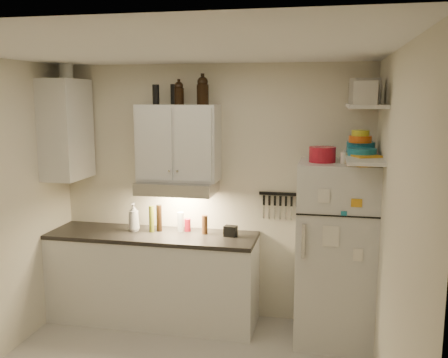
# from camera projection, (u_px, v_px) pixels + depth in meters

# --- Properties ---
(ceiling) EXTENTS (3.20, 3.00, 0.02)m
(ceiling) POSITION_uv_depth(u_px,v_px,m) (162.00, 48.00, 3.46)
(ceiling) COLOR white
(ceiling) RESTS_ON ground
(back_wall) EXTENTS (3.20, 0.02, 2.60)m
(back_wall) POSITION_uv_depth(u_px,v_px,m) (212.00, 193.00, 5.13)
(back_wall) COLOR beige
(back_wall) RESTS_ON ground
(right_wall) EXTENTS (0.02, 3.00, 2.60)m
(right_wall) POSITION_uv_depth(u_px,v_px,m) (395.00, 244.00, 3.35)
(right_wall) COLOR beige
(right_wall) RESTS_ON ground
(base_cabinet) EXTENTS (2.10, 0.60, 0.88)m
(base_cabinet) POSITION_uv_depth(u_px,v_px,m) (153.00, 279.00, 5.08)
(base_cabinet) COLOR silver
(base_cabinet) RESTS_ON floor
(countertop) EXTENTS (2.10, 0.62, 0.04)m
(countertop) POSITION_uv_depth(u_px,v_px,m) (152.00, 235.00, 5.01)
(countertop) COLOR black
(countertop) RESTS_ON base_cabinet
(upper_cabinet) EXTENTS (0.80, 0.33, 0.75)m
(upper_cabinet) POSITION_uv_depth(u_px,v_px,m) (179.00, 143.00, 4.94)
(upper_cabinet) COLOR silver
(upper_cabinet) RESTS_ON back_wall
(side_cabinet) EXTENTS (0.33, 0.55, 1.00)m
(side_cabinet) POSITION_uv_depth(u_px,v_px,m) (66.00, 129.00, 5.01)
(side_cabinet) COLOR silver
(side_cabinet) RESTS_ON left_wall
(range_hood) EXTENTS (0.76, 0.46, 0.12)m
(range_hood) POSITION_uv_depth(u_px,v_px,m) (177.00, 187.00, 4.95)
(range_hood) COLOR silver
(range_hood) RESTS_ON back_wall
(fridge) EXTENTS (0.70, 0.68, 1.70)m
(fridge) POSITION_uv_depth(u_px,v_px,m) (335.00, 253.00, 4.62)
(fridge) COLOR silver
(fridge) RESTS_ON floor
(shelf_hi) EXTENTS (0.30, 0.95, 0.03)m
(shelf_hi) POSITION_uv_depth(u_px,v_px,m) (365.00, 106.00, 4.22)
(shelf_hi) COLOR silver
(shelf_hi) RESTS_ON right_wall
(shelf_lo) EXTENTS (0.30, 0.95, 0.03)m
(shelf_lo) POSITION_uv_depth(u_px,v_px,m) (363.00, 157.00, 4.30)
(shelf_lo) COLOR silver
(shelf_lo) RESTS_ON right_wall
(knife_strip) EXTENTS (0.42, 0.02, 0.03)m
(knife_strip) POSITION_uv_depth(u_px,v_px,m) (280.00, 194.00, 4.96)
(knife_strip) COLOR black
(knife_strip) RESTS_ON back_wall
(dutch_oven) EXTENTS (0.28, 0.28, 0.14)m
(dutch_oven) POSITION_uv_depth(u_px,v_px,m) (322.00, 154.00, 4.44)
(dutch_oven) COLOR #A71324
(dutch_oven) RESTS_ON fridge
(book_stack) EXTENTS (0.31, 0.33, 0.09)m
(book_stack) POSITION_uv_depth(u_px,v_px,m) (364.00, 160.00, 4.25)
(book_stack) COLOR orange
(book_stack) RESTS_ON fridge
(spice_jar) EXTENTS (0.08, 0.08, 0.10)m
(spice_jar) POSITION_uv_depth(u_px,v_px,m) (344.00, 158.00, 4.35)
(spice_jar) COLOR silver
(spice_jar) RESTS_ON fridge
(stock_pot) EXTENTS (0.33, 0.33, 0.18)m
(stock_pot) POSITION_uv_depth(u_px,v_px,m) (363.00, 93.00, 4.51)
(stock_pot) COLOR silver
(stock_pot) RESTS_ON shelf_hi
(tin_a) EXTENTS (0.25, 0.23, 0.21)m
(tin_a) POSITION_uv_depth(u_px,v_px,m) (365.00, 91.00, 4.11)
(tin_a) COLOR #AAAAAD
(tin_a) RESTS_ON shelf_hi
(tin_b) EXTENTS (0.21, 0.21, 0.18)m
(tin_b) POSITION_uv_depth(u_px,v_px,m) (367.00, 93.00, 3.83)
(tin_b) COLOR #AAAAAD
(tin_b) RESTS_ON shelf_hi
(bowl_teal) EXTENTS (0.25, 0.25, 0.10)m
(bowl_teal) POSITION_uv_depth(u_px,v_px,m) (361.00, 147.00, 4.49)
(bowl_teal) COLOR teal
(bowl_teal) RESTS_ON shelf_lo
(bowl_orange) EXTENTS (0.20, 0.20, 0.06)m
(bowl_orange) POSITION_uv_depth(u_px,v_px,m) (360.00, 139.00, 4.41)
(bowl_orange) COLOR #D05413
(bowl_orange) RESTS_ON bowl_teal
(bowl_yellow) EXTENTS (0.16, 0.16, 0.05)m
(bowl_yellow) POSITION_uv_depth(u_px,v_px,m) (360.00, 133.00, 4.41)
(bowl_yellow) COLOR gold
(bowl_yellow) RESTS_ON bowl_orange
(plates) EXTENTS (0.32, 0.32, 0.06)m
(plates) POSITION_uv_depth(u_px,v_px,m) (362.00, 152.00, 4.30)
(plates) COLOR teal
(plates) RESTS_ON shelf_lo
(growler_a) EXTENTS (0.11, 0.11, 0.23)m
(growler_a) POSITION_uv_depth(u_px,v_px,m) (179.00, 93.00, 4.80)
(growler_a) COLOR black
(growler_a) RESTS_ON upper_cabinet
(growler_b) EXTENTS (0.12, 0.12, 0.27)m
(growler_b) POSITION_uv_depth(u_px,v_px,m) (203.00, 90.00, 4.78)
(growler_b) COLOR black
(growler_b) RESTS_ON upper_cabinet
(thermos_a) EXTENTS (0.08, 0.08, 0.20)m
(thermos_a) POSITION_uv_depth(u_px,v_px,m) (174.00, 94.00, 4.91)
(thermos_a) COLOR black
(thermos_a) RESTS_ON upper_cabinet
(thermos_b) EXTENTS (0.08, 0.08, 0.19)m
(thermos_b) POSITION_uv_depth(u_px,v_px,m) (156.00, 95.00, 4.83)
(thermos_b) COLOR black
(thermos_b) RESTS_ON upper_cabinet
(side_jar) EXTENTS (0.14, 0.14, 0.18)m
(side_jar) POSITION_uv_depth(u_px,v_px,m) (66.00, 70.00, 4.94)
(side_jar) COLOR silver
(side_jar) RESTS_ON side_cabinet
(soap_bottle) EXTENTS (0.13, 0.13, 0.33)m
(soap_bottle) POSITION_uv_depth(u_px,v_px,m) (134.00, 215.00, 5.08)
(soap_bottle) COLOR silver
(soap_bottle) RESTS_ON countertop
(pepper_mill) EXTENTS (0.07, 0.07, 0.19)m
(pepper_mill) POSITION_uv_depth(u_px,v_px,m) (205.00, 225.00, 4.97)
(pepper_mill) COLOR brown
(pepper_mill) RESTS_ON countertop
(oil_bottle) EXTENTS (0.07, 0.07, 0.27)m
(oil_bottle) POSITION_uv_depth(u_px,v_px,m) (152.00, 219.00, 5.04)
(oil_bottle) COLOR #525A16
(oil_bottle) RESTS_ON countertop
(vinegar_bottle) EXTENTS (0.07, 0.07, 0.27)m
(vinegar_bottle) POSITION_uv_depth(u_px,v_px,m) (159.00, 218.00, 5.07)
(vinegar_bottle) COLOR black
(vinegar_bottle) RESTS_ON countertop
(clear_bottle) EXTENTS (0.09, 0.09, 0.20)m
(clear_bottle) POSITION_uv_depth(u_px,v_px,m) (181.00, 222.00, 5.07)
(clear_bottle) COLOR silver
(clear_bottle) RESTS_ON countertop
(red_jar) EXTENTS (0.07, 0.07, 0.13)m
(red_jar) POSITION_uv_depth(u_px,v_px,m) (188.00, 225.00, 5.08)
(red_jar) COLOR #A71324
(red_jar) RESTS_ON countertop
(caddy) EXTENTS (0.13, 0.11, 0.10)m
(caddy) POSITION_uv_depth(u_px,v_px,m) (231.00, 231.00, 4.89)
(caddy) COLOR black
(caddy) RESTS_ON countertop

